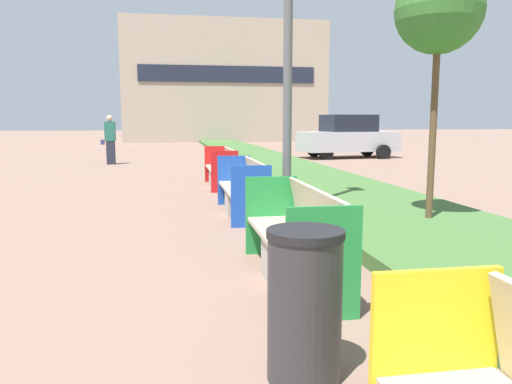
# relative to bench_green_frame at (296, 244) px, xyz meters

# --- Properties ---
(planter_grass_strip) EXTENTS (2.80, 120.00, 0.18)m
(planter_grass_strip) POSITION_rel_bench_green_frame_xyz_m (2.26, 5.11, -0.28)
(planter_grass_strip) COLOR #426B33
(planter_grass_strip) RESTS_ON ground
(building_backdrop) EXTENTS (15.57, 8.08, 9.14)m
(building_backdrop) POSITION_rel_bench_green_frame_xyz_m (3.06, 36.83, 4.20)
(building_backdrop) COLOR tan
(building_backdrop) RESTS_ON ground
(bench_green_frame) EXTENTS (0.65, 2.15, 0.94)m
(bench_green_frame) POSITION_rel_bench_green_frame_xyz_m (0.00, 0.00, 0.00)
(bench_green_frame) COLOR #ADA8A0
(bench_green_frame) RESTS_ON ground
(bench_blue_frame) EXTENTS (0.65, 2.17, 0.94)m
(bench_blue_frame) POSITION_rel_bench_green_frame_xyz_m (0.00, 3.64, 0.00)
(bench_blue_frame) COLOR #ADA8A0
(bench_blue_frame) RESTS_ON ground
(bench_red_frame) EXTENTS (0.65, 2.12, 0.94)m
(bench_red_frame) POSITION_rel_bench_green_frame_xyz_m (-0.00, 7.37, -0.00)
(bench_red_frame) COLOR #ADA8A0
(bench_red_frame) RESTS_ON ground
(litter_bin) EXTENTS (0.48, 0.48, 0.95)m
(litter_bin) POSITION_rel_bench_green_frame_xyz_m (-0.42, -1.90, 0.11)
(litter_bin) COLOR #2D2D30
(litter_bin) RESTS_ON ground
(sapling_tree_near) EXTENTS (1.23, 1.23, 3.76)m
(sapling_tree_near) POSITION_rel_bench_green_frame_xyz_m (2.53, 1.98, 2.75)
(sapling_tree_near) COLOR brown
(sapling_tree_near) RESTS_ON ground
(pedestrian_walking) EXTENTS (0.53, 0.24, 1.81)m
(pedestrian_walking) POSITION_rel_bench_green_frame_xyz_m (-3.43, 14.36, 0.56)
(pedestrian_walking) COLOR #232633
(pedestrian_walking) RESTS_ON ground
(parked_car_distant) EXTENTS (4.41, 2.34, 1.86)m
(parked_car_distant) POSITION_rel_bench_green_frame_xyz_m (6.38, 16.05, 0.54)
(parked_car_distant) COLOR #B7BABF
(parked_car_distant) RESTS_ON ground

